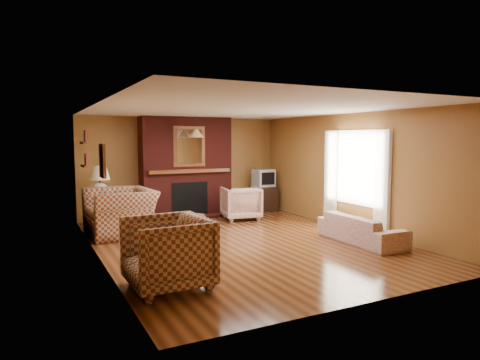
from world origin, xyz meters
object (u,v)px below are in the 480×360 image
fireplace (186,168)px  plaid_armchair (167,253)px  plaid_loveseat (120,212)px  crt_tv (264,178)px  tv_stand (263,199)px  coffee_table (185,218)px  floral_armchair (241,203)px  floral_sofa (361,229)px  table_lamp (100,180)px  side_table (101,213)px

fireplace → plaid_armchair: size_ratio=2.40×
plaid_loveseat → crt_tv: bearing=103.1°
fireplace → plaid_armchair: (-1.95, -4.73, -0.73)m
tv_stand → plaid_armchair: bearing=-127.7°
coffee_table → floral_armchair: bearing=31.6°
plaid_armchair → plaid_loveseat: bearing=176.8°
floral_sofa → coffee_table: floral_sofa is taller
plaid_loveseat → coffee_table: plaid_loveseat is taller
crt_tv → coffee_table: bearing=-146.4°
floral_sofa → crt_tv: bearing=-0.7°
fireplace → crt_tv: fireplace is taller
fireplace → tv_stand: bearing=-5.1°
plaid_armchair → tv_stand: size_ratio=1.55×
floral_sofa → table_lamp: table_lamp is taller
table_lamp → fireplace: bearing=14.3°
plaid_loveseat → crt_tv: size_ratio=2.81×
fireplace → plaid_armchair: bearing=-112.4°
fireplace → side_table: size_ratio=3.80×
floral_armchair → side_table: floral_armchair is taller
plaid_loveseat → floral_sofa: plaid_loveseat is taller
fireplace → floral_sofa: bearing=-64.5°
tv_stand → side_table: bearing=-171.6°
floral_sofa → plaid_armchair: bearing=102.5°
coffee_table → tv_stand: (2.83, 1.88, -0.02)m
floral_armchair → tv_stand: bearing=-131.9°
plaid_armchair → crt_tv: bearing=137.1°
plaid_loveseat → plaid_armchair: bearing=-4.9°
floral_armchair → table_lamp: 3.18m
crt_tv → floral_armchair: bearing=-143.3°
plaid_loveseat → side_table: plaid_loveseat is taller
plaid_loveseat → crt_tv: 4.09m
side_table → floral_armchair: bearing=-8.4°
plaid_armchair → fireplace: bearing=156.1°
plaid_armchair → coffee_table: (1.17, 2.67, -0.11)m
plaid_loveseat → floral_armchair: bearing=93.7°
fireplace → table_lamp: 2.17m
plaid_armchair → table_lamp: table_lamp is taller
fireplace → table_lamp: fireplace is taller
plaid_loveseat → tv_stand: 4.07m
plaid_loveseat → coffee_table: (1.07, -0.74, -0.10)m
fireplace → plaid_armchair: fireplace is taller
plaid_armchair → tv_stand: plaid_armchair is taller
floral_sofa → floral_armchair: bearing=18.6°
plaid_loveseat → floral_sofa: (3.75, -2.66, -0.19)m
fireplace → side_table: (-2.10, -0.53, -0.87)m
crt_tv → table_lamp: bearing=-175.3°
fireplace → tv_stand: size_ratio=3.71×
plaid_armchair → side_table: plaid_armchair is taller
table_lamp → floral_armchair: bearing=-8.4°
tv_stand → crt_tv: size_ratio=1.33×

